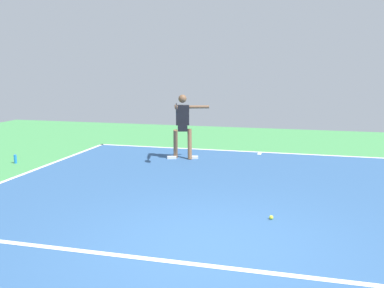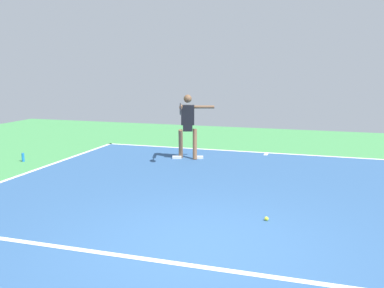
# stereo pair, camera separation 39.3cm
# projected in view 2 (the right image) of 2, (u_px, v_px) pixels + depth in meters

# --- Properties ---
(ground_plane) EXTENTS (23.50, 23.50, 0.00)m
(ground_plane) POSITION_uv_depth(u_px,v_px,m) (200.00, 247.00, 5.73)
(ground_plane) COLOR #428E4C
(court_surface) EXTENTS (9.97, 13.63, 0.00)m
(court_surface) POSITION_uv_depth(u_px,v_px,m) (200.00, 247.00, 5.73)
(court_surface) COLOR #2D5484
(court_surface) RESTS_ON ground_plane
(court_line_baseline_near) EXTENTS (9.97, 0.10, 0.01)m
(court_line_baseline_near) POSITION_uv_depth(u_px,v_px,m) (267.00, 153.00, 12.09)
(court_line_baseline_near) COLOR white
(court_line_baseline_near) RESTS_ON ground_plane
(court_line_service) EXTENTS (7.48, 0.10, 0.01)m
(court_line_service) POSITION_uv_depth(u_px,v_px,m) (188.00, 265.00, 5.21)
(court_line_service) COLOR white
(court_line_service) RESTS_ON ground_plane
(court_line_centre_mark) EXTENTS (0.10, 0.30, 0.01)m
(court_line_centre_mark) POSITION_uv_depth(u_px,v_px,m) (266.00, 154.00, 11.90)
(court_line_centre_mark) COLOR white
(court_line_centre_mark) RESTS_ON ground_plane
(tennis_player) EXTENTS (1.07, 1.27, 1.70)m
(tennis_player) POSITION_uv_depth(u_px,v_px,m) (188.00, 123.00, 11.12)
(tennis_player) COLOR brown
(tennis_player) RESTS_ON ground_plane
(tennis_ball_near_service_line) EXTENTS (0.07, 0.07, 0.07)m
(tennis_ball_near_service_line) POSITION_uv_depth(u_px,v_px,m) (266.00, 219.00, 6.72)
(tennis_ball_near_service_line) COLOR #CCE033
(tennis_ball_near_service_line) RESTS_ON ground_plane
(water_bottle) EXTENTS (0.07, 0.07, 0.22)m
(water_bottle) POSITION_uv_depth(u_px,v_px,m) (23.00, 157.00, 10.96)
(water_bottle) COLOR blue
(water_bottle) RESTS_ON ground_plane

